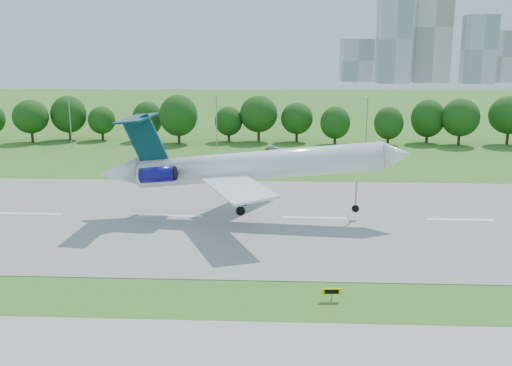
% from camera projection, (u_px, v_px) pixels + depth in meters
% --- Properties ---
extents(ground, '(600.00, 600.00, 0.00)m').
position_uv_depth(ground, '(327.00, 293.00, 54.44)').
color(ground, '#38681B').
rests_on(ground, ground).
extents(runway, '(400.00, 45.00, 0.08)m').
position_uv_depth(runway, '(314.00, 218.00, 78.76)').
color(runway, gray).
rests_on(runway, ground).
extents(tree_line, '(288.40, 8.40, 10.40)m').
position_uv_depth(tree_line, '(301.00, 118.00, 142.60)').
color(tree_line, '#382314').
rests_on(tree_line, ground).
extents(light_poles, '(175.90, 0.25, 12.19)m').
position_uv_depth(light_poles, '(291.00, 123.00, 132.95)').
color(light_poles, gray).
rests_on(light_poles, ground).
extents(skyline, '(127.00, 52.00, 80.00)m').
position_uv_depth(skyline, '(425.00, 41.00, 423.09)').
color(skyline, '#B2B2B7').
rests_on(skyline, ground).
extents(airliner, '(42.53, 30.87, 13.36)m').
position_uv_depth(airliner, '(243.00, 165.00, 77.64)').
color(airliner, white).
rests_on(airliner, ground).
extents(taxi_sign_centre, '(1.78, 0.32, 1.24)m').
position_uv_depth(taxi_sign_centre, '(332.00, 292.00, 52.46)').
color(taxi_sign_centre, gray).
rests_on(taxi_sign_centre, ground).
extents(service_vehicle_a, '(4.06, 2.51, 1.26)m').
position_uv_depth(service_vehicle_a, '(142.00, 143.00, 139.76)').
color(service_vehicle_a, white).
rests_on(service_vehicle_a, ground).
extents(service_vehicle_b, '(3.27, 1.37, 1.10)m').
position_uv_depth(service_vehicle_b, '(272.00, 147.00, 133.83)').
color(service_vehicle_b, silver).
rests_on(service_vehicle_b, ground).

